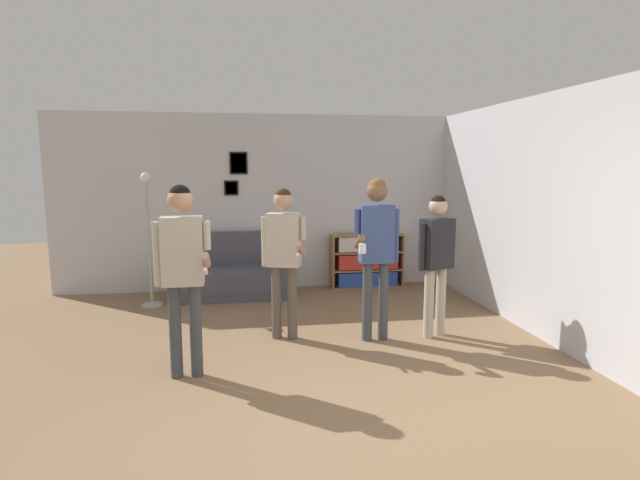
% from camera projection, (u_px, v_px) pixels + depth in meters
% --- Properties ---
extents(ground_plane, '(20.00, 20.00, 0.00)m').
position_uv_depth(ground_plane, '(362.00, 433.00, 3.61)').
color(ground_plane, '#846647').
extents(wall_back, '(7.29, 0.08, 2.70)m').
position_uv_depth(wall_back, '(294.00, 202.00, 7.82)').
color(wall_back, silver).
rests_on(wall_back, ground_plane).
extents(wall_right, '(0.06, 6.89, 2.70)m').
position_uv_depth(wall_right, '(520.00, 214.00, 5.99)').
color(wall_right, silver).
rests_on(wall_right, ground_plane).
extents(couch, '(1.66, 0.80, 0.92)m').
position_uv_depth(couch, '(231.00, 276.00, 7.42)').
color(couch, '#4C4C56').
rests_on(couch, ground_plane).
extents(bookshelf, '(1.15, 0.30, 0.85)m').
position_uv_depth(bookshelf, '(367.00, 261.00, 7.92)').
color(bookshelf, olive).
rests_on(bookshelf, ground_plane).
extents(floor_lamp, '(0.28, 0.28, 1.83)m').
position_uv_depth(floor_lamp, '(149.00, 238.00, 6.74)').
color(floor_lamp, '#ADA89E').
rests_on(floor_lamp, ground_plane).
extents(person_player_foreground_left, '(0.50, 0.47, 1.76)m').
position_uv_depth(person_player_foreground_left, '(183.00, 260.00, 4.43)').
color(person_player_foreground_left, '#3D4247').
rests_on(person_player_foreground_left, ground_plane).
extents(person_player_foreground_center, '(0.48, 0.54, 1.68)m').
position_uv_depth(person_player_foreground_center, '(284.00, 248.00, 5.46)').
color(person_player_foreground_center, brown).
rests_on(person_player_foreground_center, ground_plane).
extents(person_watcher_holding_cup, '(0.51, 0.44, 1.79)m').
position_uv_depth(person_watcher_holding_cup, '(376.00, 241.00, 5.39)').
color(person_watcher_holding_cup, '#3D4247').
rests_on(person_watcher_holding_cup, ground_plane).
extents(person_spectator_near_bookshelf, '(0.47, 0.32, 1.60)m').
position_uv_depth(person_spectator_near_bookshelf, '(436.00, 252.00, 5.54)').
color(person_spectator_near_bookshelf, '#B7AD99').
rests_on(person_spectator_near_bookshelf, ground_plane).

